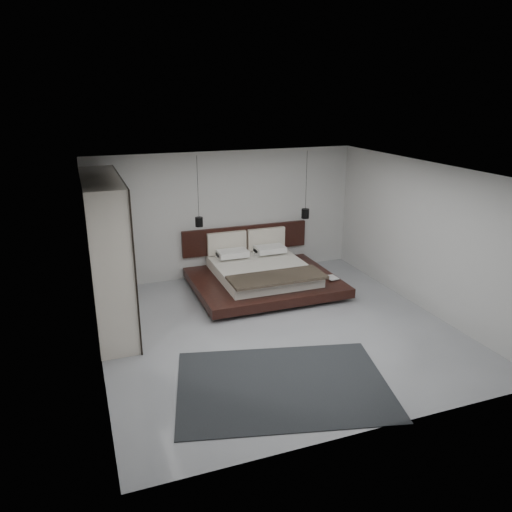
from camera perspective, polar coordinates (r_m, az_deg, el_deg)
name	(u,v)px	position (r m, az deg, el deg)	size (l,w,h in m)	color
floor	(276,328)	(8.98, 2.35, -8.26)	(6.00, 6.00, 0.00)	#96999E
ceiling	(279,171)	(8.12, 2.61, 9.70)	(6.00, 6.00, 0.00)	white
wall_back	(226,214)	(11.16, -3.46, 4.77)	(6.00, 6.00, 0.00)	#B5B6B3
wall_front	(377,329)	(5.99, 13.67, -8.15)	(6.00, 6.00, 0.00)	#B5B6B3
wall_left	(92,275)	(7.85, -18.21, -2.10)	(6.00, 6.00, 0.00)	#B5B6B3
wall_right	(424,237)	(9.95, 18.66, 2.11)	(6.00, 6.00, 0.00)	#B5B6B3
lattice_screen	(89,238)	(10.22, -18.56, 1.95)	(0.05, 0.90, 2.60)	black
bed	(262,274)	(10.63, 0.68, -2.13)	(2.95, 2.46, 1.11)	black
book_lower	(328,279)	(10.54, 8.18, -2.58)	(0.20, 0.26, 0.02)	#99724C
book_upper	(327,278)	(10.49, 8.17, -2.54)	(0.21, 0.29, 0.02)	#99724C
pendant_left	(199,221)	(10.38, -6.53, 3.94)	(0.16, 0.16, 1.45)	black
pendant_right	(305,213)	(11.18, 5.65, 4.88)	(0.17, 0.17, 1.48)	black
wardrobe	(107,253)	(9.04, -16.66, 0.29)	(0.64, 2.72, 2.67)	beige
rug	(283,385)	(7.41, 3.07, -14.49)	(3.00, 2.14, 0.01)	black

